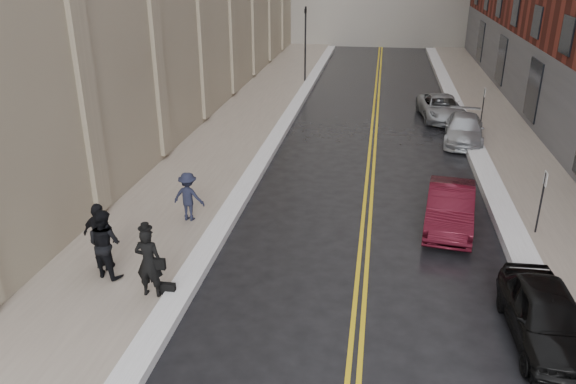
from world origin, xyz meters
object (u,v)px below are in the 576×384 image
(pedestrian_main, at_px, (149,262))
(car_silver_far, at_px, (441,108))
(pedestrian_a, at_px, (105,243))
(car_silver_near, at_px, (464,129))
(pedestrian_c, at_px, (101,237))
(car_maroon, at_px, (450,207))
(pedestrian_b, at_px, (188,197))
(car_black, at_px, (546,316))

(pedestrian_main, bearing_deg, car_silver_far, -114.71)
(pedestrian_main, distance_m, pedestrian_a, 1.73)
(car_silver_near, bearing_deg, pedestrian_c, -122.13)
(car_maroon, distance_m, car_silver_near, 9.75)
(car_maroon, xyz_separation_m, pedestrian_b, (-8.58, -1.18, 0.29))
(car_black, distance_m, pedestrian_a, 11.30)
(pedestrian_a, height_order, pedestrian_c, pedestrian_c)
(car_silver_near, xyz_separation_m, pedestrian_main, (-9.69, -15.33, 0.49))
(car_black, distance_m, car_silver_far, 19.55)
(car_maroon, distance_m, car_silver_far, 13.71)
(car_maroon, bearing_deg, car_silver_near, 87.49)
(pedestrian_main, xyz_separation_m, pedestrian_a, (-1.57, 0.74, 0.02))
(car_black, bearing_deg, car_silver_near, 88.04)
(car_black, xyz_separation_m, pedestrian_main, (-9.69, 0.13, 0.44))
(car_black, relative_size, pedestrian_c, 2.00)
(pedestrian_main, height_order, pedestrian_a, pedestrian_a)
(pedestrian_c, bearing_deg, car_black, -170.57)
(car_black, height_order, car_maroon, car_maroon)
(car_black, height_order, pedestrian_a, pedestrian_a)
(car_black, height_order, car_silver_near, car_black)
(pedestrian_c, bearing_deg, car_maroon, -139.54)
(car_silver_far, bearing_deg, pedestrian_a, -125.80)
(pedestrian_b, bearing_deg, pedestrian_c, 74.97)
(car_silver_near, relative_size, pedestrian_c, 2.20)
(car_maroon, height_order, pedestrian_c, pedestrian_c)
(pedestrian_a, bearing_deg, car_maroon, -134.70)
(car_black, xyz_separation_m, car_silver_near, (0.00, 15.47, -0.04))
(car_maroon, relative_size, car_silver_far, 0.91)
(car_silver_near, height_order, pedestrian_a, pedestrian_a)
(car_black, bearing_deg, pedestrian_a, 173.62)
(pedestrian_c, bearing_deg, pedestrian_a, 144.86)
(car_silver_near, relative_size, pedestrian_b, 2.62)
(car_silver_near, bearing_deg, pedestrian_a, -120.79)
(pedestrian_main, relative_size, pedestrian_b, 1.16)
(car_maroon, height_order, pedestrian_a, pedestrian_a)
(car_silver_far, bearing_deg, car_silver_near, -86.03)
(pedestrian_a, bearing_deg, pedestrian_b, -87.87)
(car_black, height_order, pedestrian_main, pedestrian_main)
(pedestrian_b, bearing_deg, car_silver_near, -126.89)
(car_silver_far, relative_size, pedestrian_c, 2.32)
(car_silver_near, relative_size, pedestrian_a, 2.22)
(car_black, xyz_separation_m, car_silver_far, (-0.75, 19.54, -0.04))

